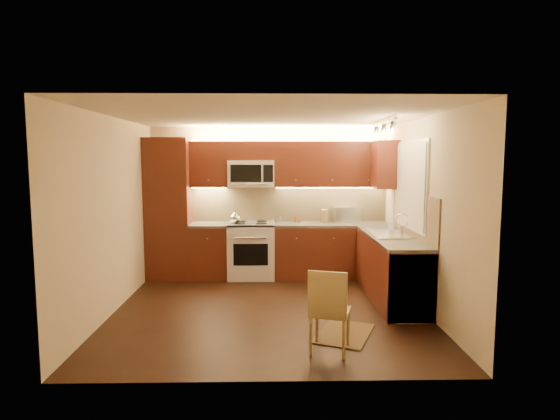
{
  "coord_description": "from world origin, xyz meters",
  "views": [
    {
      "loc": [
        0.01,
        -5.93,
        1.96
      ],
      "look_at": [
        0.15,
        0.55,
        1.25
      ],
      "focal_mm": 29.85,
      "sensor_mm": 36.0,
      "label": 1
    }
  ],
  "objects_px": {
    "microwave": "(251,174)",
    "knife_block": "(324,216)",
    "soap_bottle": "(392,224)",
    "stove": "(251,250)",
    "sink": "(389,229)",
    "toaster_oven": "(345,214)",
    "dining_chair": "(330,310)",
    "kettle": "(235,217)"
  },
  "relations": [
    {
      "from": "kettle",
      "to": "dining_chair",
      "type": "distance_m",
      "value": 3.21
    },
    {
      "from": "sink",
      "to": "stove",
      "type": "bearing_deg",
      "value": 150.64
    },
    {
      "from": "soap_bottle",
      "to": "stove",
      "type": "bearing_deg",
      "value": -178.54
    },
    {
      "from": "microwave",
      "to": "dining_chair",
      "type": "distance_m",
      "value": 3.53
    },
    {
      "from": "toaster_oven",
      "to": "dining_chair",
      "type": "relative_size",
      "value": 0.51
    },
    {
      "from": "stove",
      "to": "toaster_oven",
      "type": "distance_m",
      "value": 1.69
    },
    {
      "from": "sink",
      "to": "toaster_oven",
      "type": "xyz_separation_m",
      "value": [
        -0.42,
        1.31,
        0.06
      ]
    },
    {
      "from": "sink",
      "to": "toaster_oven",
      "type": "bearing_deg",
      "value": 107.7
    },
    {
      "from": "knife_block",
      "to": "sink",
      "type": "bearing_deg",
      "value": -50.03
    },
    {
      "from": "microwave",
      "to": "kettle",
      "type": "distance_m",
      "value": 0.77
    },
    {
      "from": "kettle",
      "to": "sink",
      "type": "bearing_deg",
      "value": -26.74
    },
    {
      "from": "microwave",
      "to": "sink",
      "type": "relative_size",
      "value": 0.88
    },
    {
      "from": "knife_block",
      "to": "soap_bottle",
      "type": "height_order",
      "value": "knife_block"
    },
    {
      "from": "kettle",
      "to": "soap_bottle",
      "type": "bearing_deg",
      "value": -17.4
    },
    {
      "from": "knife_block",
      "to": "stove",
      "type": "bearing_deg",
      "value": -165.82
    },
    {
      "from": "kettle",
      "to": "dining_chair",
      "type": "relative_size",
      "value": 0.25
    },
    {
      "from": "kettle",
      "to": "dining_chair",
      "type": "height_order",
      "value": "kettle"
    },
    {
      "from": "sink",
      "to": "toaster_oven",
      "type": "distance_m",
      "value": 1.38
    },
    {
      "from": "microwave",
      "to": "stove",
      "type": "bearing_deg",
      "value": -90.0
    },
    {
      "from": "sink",
      "to": "toaster_oven",
      "type": "relative_size",
      "value": 1.93
    },
    {
      "from": "microwave",
      "to": "knife_block",
      "type": "xyz_separation_m",
      "value": [
        1.22,
        -0.01,
        -0.71
      ]
    },
    {
      "from": "soap_bottle",
      "to": "dining_chair",
      "type": "bearing_deg",
      "value": -97.29
    },
    {
      "from": "sink",
      "to": "kettle",
      "type": "xyz_separation_m",
      "value": [
        -2.26,
        1.03,
        0.05
      ]
    },
    {
      "from": "stove",
      "to": "knife_block",
      "type": "distance_m",
      "value": 1.35
    },
    {
      "from": "toaster_oven",
      "to": "dining_chair",
      "type": "height_order",
      "value": "toaster_oven"
    },
    {
      "from": "kettle",
      "to": "knife_block",
      "type": "height_order",
      "value": "kettle"
    },
    {
      "from": "knife_block",
      "to": "dining_chair",
      "type": "height_order",
      "value": "knife_block"
    },
    {
      "from": "knife_block",
      "to": "soap_bottle",
      "type": "distance_m",
      "value": 1.26
    },
    {
      "from": "microwave",
      "to": "soap_bottle",
      "type": "bearing_deg",
      "value": -22.4
    },
    {
      "from": "microwave",
      "to": "knife_block",
      "type": "height_order",
      "value": "microwave"
    },
    {
      "from": "toaster_oven",
      "to": "soap_bottle",
      "type": "height_order",
      "value": "toaster_oven"
    },
    {
      "from": "dining_chair",
      "to": "stove",
      "type": "bearing_deg",
      "value": 123.66
    },
    {
      "from": "sink",
      "to": "knife_block",
      "type": "distance_m",
      "value": 1.47
    },
    {
      "from": "kettle",
      "to": "soap_bottle",
      "type": "relative_size",
      "value": 1.21
    },
    {
      "from": "kettle",
      "to": "dining_chair",
      "type": "xyz_separation_m",
      "value": [
        1.17,
        -2.93,
        -0.59
      ]
    },
    {
      "from": "microwave",
      "to": "knife_block",
      "type": "distance_m",
      "value": 1.42
    },
    {
      "from": "sink",
      "to": "knife_block",
      "type": "xyz_separation_m",
      "value": [
        -0.78,
        1.25,
        0.03
      ]
    },
    {
      "from": "stove",
      "to": "soap_bottle",
      "type": "xyz_separation_m",
      "value": [
        2.13,
        -0.74,
        0.53
      ]
    },
    {
      "from": "knife_block",
      "to": "soap_bottle",
      "type": "xyz_separation_m",
      "value": [
        0.91,
        -0.87,
        -0.02
      ]
    },
    {
      "from": "sink",
      "to": "dining_chair",
      "type": "distance_m",
      "value": 2.25
    },
    {
      "from": "dining_chair",
      "to": "knife_block",
      "type": "bearing_deg",
      "value": 101.25
    },
    {
      "from": "sink",
      "to": "soap_bottle",
      "type": "bearing_deg",
      "value": 70.88
    }
  ]
}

